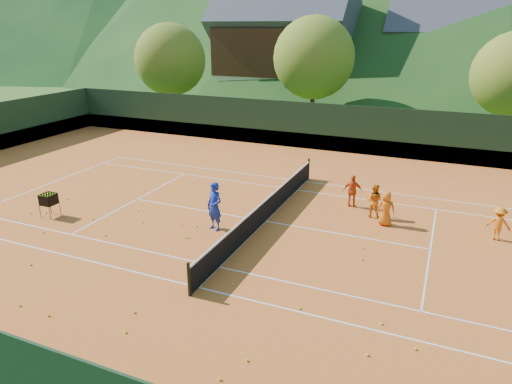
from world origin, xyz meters
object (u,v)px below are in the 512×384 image
at_px(student_d, 499,224).
at_px(student_c, 386,209).
at_px(tennis_net, 265,210).
at_px(ball_hopper, 49,200).
at_px(coach, 215,206).
at_px(chalet_left, 285,46).
at_px(chalet_mid, 454,54).
at_px(student_b, 353,191).
at_px(student_a, 374,201).

bearing_deg(student_d, student_c, 11.69).
distance_m(student_d, tennis_net, 8.79).
relative_size(student_d, ball_hopper, 1.31).
height_order(coach, student_d, coach).
xyz_separation_m(tennis_net, chalet_left, (-10.00, 30.00, 5.13)).
relative_size(tennis_net, chalet_mid, 0.95).
height_order(student_c, tennis_net, student_c).
bearing_deg(student_d, student_b, -4.09).
bearing_deg(coach, student_c, 44.85).
height_order(student_b, chalet_left, chalet_left).
bearing_deg(chalet_mid, ball_hopper, -111.35).
height_order(coach, student_c, coach).
relative_size(student_a, student_c, 1.02).
relative_size(student_a, student_b, 1.00).
height_order(ball_hopper, chalet_left, chalet_left).
bearing_deg(student_c, ball_hopper, 8.28).
xyz_separation_m(coach, student_d, (10.12, 3.32, -0.31)).
bearing_deg(student_b, student_d, 157.79).
relative_size(coach, ball_hopper, 1.93).
bearing_deg(student_d, student_a, 3.02).
bearing_deg(ball_hopper, chalet_left, 92.61).
height_order(student_d, chalet_left, chalet_left).
bearing_deg(chalet_left, student_d, -56.58).
bearing_deg(chalet_left, student_b, -64.42).
bearing_deg(student_c, chalet_left, -74.14).
bearing_deg(ball_hopper, chalet_mid, 68.65).
bearing_deg(student_c, student_a, -59.59).
bearing_deg(student_a, student_c, 132.78).
xyz_separation_m(coach, ball_hopper, (-6.97, -1.57, -0.22)).
bearing_deg(student_d, coach, 26.09).
height_order(student_a, chalet_mid, chalet_mid).
bearing_deg(student_a, student_d, 176.22).
relative_size(student_d, tennis_net, 0.11).
relative_size(student_b, student_d, 1.11).
xyz_separation_m(student_b, tennis_net, (-2.91, -3.03, -0.22)).
bearing_deg(student_d, chalet_mid, -77.46).
height_order(student_a, chalet_left, chalet_left).
relative_size(student_d, chalet_mid, 0.10).
distance_m(student_a, student_b, 1.33).
bearing_deg(student_a, tennis_net, 30.35).
bearing_deg(student_b, chalet_left, -74.61).
bearing_deg(student_a, student_b, -36.59).
distance_m(ball_hopper, chalet_left, 33.46).
bearing_deg(tennis_net, chalet_mid, 79.99).
bearing_deg(ball_hopper, tennis_net, 19.89).
relative_size(ball_hopper, chalet_left, 0.07).
height_order(coach, ball_hopper, coach).
height_order(student_c, chalet_mid, chalet_mid).
xyz_separation_m(student_b, student_d, (5.69, -1.21, -0.07)).
height_order(chalet_left, chalet_mid, chalet_left).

